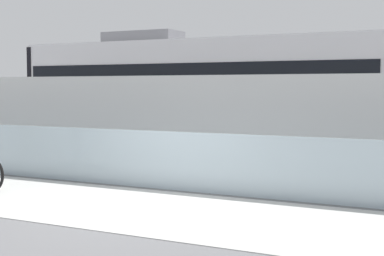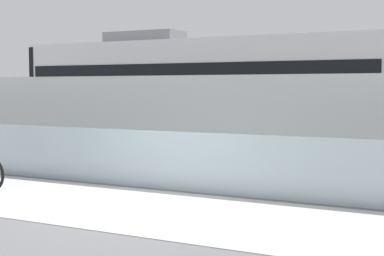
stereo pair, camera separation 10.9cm
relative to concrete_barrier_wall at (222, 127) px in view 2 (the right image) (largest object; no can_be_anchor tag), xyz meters
The scene contains 6 objects.
ground_plane 3.84m from the concrete_barrier_wall, 90.00° to the right, with size 200.00×200.00×0.00m, color slate.
bike_path_deck 3.84m from the concrete_barrier_wall, 90.00° to the right, with size 32.00×3.20×0.01m, color beige.
glass_parapet 1.89m from the concrete_barrier_wall, 90.00° to the right, with size 32.00×0.05×1.20m, color silver.
concrete_barrier_wall is the anchor object (origin of this frame).
tram_rail_near 2.75m from the concrete_barrier_wall, 90.00° to the left, with size 32.00×0.08×0.01m, color #595654.
tram_rail_far 4.09m from the concrete_barrier_wall, 90.00° to the left, with size 32.00×0.08×0.01m, color #595654.
Camera 2 is at (5.27, -8.23, 2.12)m, focal length 52.96 mm.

